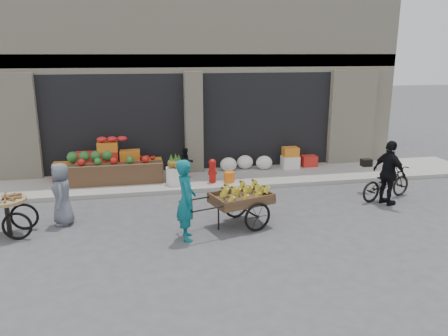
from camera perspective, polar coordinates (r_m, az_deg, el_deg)
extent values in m
plane|color=#424244|center=(9.66, 0.07, -8.61)|extent=(80.00, 80.00, 0.00)
cube|color=gray|center=(13.45, -3.38, -1.54)|extent=(18.00, 2.20, 0.12)
cube|color=beige|center=(16.98, -5.55, 13.60)|extent=(14.00, 6.00, 7.00)
cube|color=gray|center=(14.15, -4.33, 13.80)|extent=(14.00, 0.30, 0.40)
cube|color=black|center=(14.87, -14.06, 5.98)|extent=(4.40, 1.60, 3.10)
cube|color=black|center=(15.44, 4.72, 6.68)|extent=(4.40, 1.60, 3.10)
cube|color=beige|center=(14.12, -4.07, 5.93)|extent=(0.55, 0.80, 3.22)
cube|color=brown|center=(13.11, -14.08, -0.76)|extent=(2.80, 0.45, 0.60)
sphere|color=#1E5923|center=(13.55, -17.06, 1.45)|extent=(0.34, 0.34, 0.34)
cylinder|color=silver|center=(12.81, -6.41, -1.00)|extent=(0.52, 0.52, 0.50)
cylinder|color=#A5140F|center=(12.89, -1.52, -0.68)|extent=(0.20, 0.20, 0.56)
sphere|color=#A5140F|center=(12.80, -1.53, 0.70)|extent=(0.22, 0.22, 0.22)
cylinder|color=orange|center=(12.96, 0.70, -1.17)|extent=(0.32, 0.32, 0.30)
ellipsoid|color=silver|center=(14.26, 2.95, 0.58)|extent=(1.70, 0.60, 0.44)
imported|color=black|center=(13.37, -4.96, 0.66)|extent=(0.51, 0.43, 0.93)
cube|color=brown|center=(9.92, 2.26, -4.23)|extent=(1.51, 1.21, 0.12)
torus|color=black|center=(9.71, 4.40, -6.40)|extent=(0.65, 0.25, 0.66)
torus|color=black|center=(10.46, 1.63, -4.78)|extent=(0.65, 0.25, 0.66)
cylinder|color=black|center=(9.77, -0.72, -6.60)|extent=(0.05, 0.05, 0.55)
imported|color=#0D5E68|center=(9.16, -4.96, -4.18)|extent=(0.42, 0.64, 1.74)
cylinder|color=#9E7F51|center=(10.40, -26.62, -3.80)|extent=(0.87, 0.87, 0.07)
cube|color=black|center=(10.53, -26.37, -5.87)|extent=(0.08, 0.08, 0.80)
torus|color=black|center=(10.23, -25.41, -6.87)|extent=(0.62, 0.08, 0.62)
torus|color=black|center=(10.74, -24.62, -5.79)|extent=(0.62, 0.08, 0.62)
imported|color=slate|center=(10.62, -20.43, -3.20)|extent=(0.53, 0.75, 1.45)
imported|color=black|center=(12.53, 20.43, -1.84)|extent=(1.82, 1.09, 0.90)
imported|color=black|center=(12.00, 20.77, -0.62)|extent=(0.69, 1.07, 1.69)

